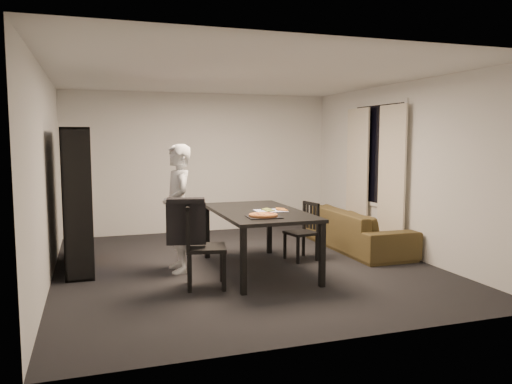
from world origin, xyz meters
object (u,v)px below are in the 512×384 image
object	(u,v)px
baking_tray	(264,217)
pepperoni_pizza	(263,215)
bookshelf	(79,199)
chair_right	(305,227)
person	(178,208)
dining_table	(258,216)
chair_left	(198,240)
sofa	(358,229)

from	to	relation	value
baking_tray	pepperoni_pizza	size ratio (longest dim) A/B	1.14
bookshelf	chair_right	distance (m)	3.19
chair_right	baking_tray	bearing A→B (deg)	-57.36
bookshelf	baking_tray	bearing A→B (deg)	-34.99
person	bookshelf	bearing A→B (deg)	-119.15
dining_table	chair_left	xyz separation A→B (m)	(-0.92, -0.48, -0.18)
bookshelf	person	distance (m)	1.39
chair_right	pepperoni_pizza	distance (m)	1.41
chair_right	baking_tray	world-z (taller)	chair_right
dining_table	baking_tray	distance (m)	0.58
sofa	pepperoni_pizza	bearing A→B (deg)	122.50
chair_left	bookshelf	bearing A→B (deg)	54.69
person	pepperoni_pizza	xyz separation A→B (m)	(0.89, -0.87, -0.00)
sofa	chair_right	bearing A→B (deg)	108.84
person	baking_tray	size ratio (longest dim) A/B	4.22
chair_left	dining_table	bearing A→B (deg)	-51.19
chair_left	chair_right	world-z (taller)	chair_left
chair_left	sofa	distance (m)	3.11
chair_left	sofa	bearing A→B (deg)	-55.32
person	baking_tray	bearing A→B (deg)	42.43
bookshelf	chair_left	size ratio (longest dim) A/B	1.91
pepperoni_pizza	sofa	xyz separation A→B (m)	(2.05, 1.31, -0.52)
chair_right	bookshelf	bearing A→B (deg)	-111.59
bookshelf	baking_tray	world-z (taller)	bookshelf
bookshelf	chair_right	xyz separation A→B (m)	(3.11, -0.54, -0.47)
dining_table	baking_tray	bearing A→B (deg)	-101.94
chair_right	baking_tray	size ratio (longest dim) A/B	2.09
dining_table	pepperoni_pizza	world-z (taller)	pepperoni_pizza
chair_left	baking_tray	bearing A→B (deg)	-84.86
bookshelf	sofa	distance (m)	4.23
chair_left	baking_tray	distance (m)	0.84
chair_right	pepperoni_pizza	bearing A→B (deg)	-57.90
bookshelf	chair_right	bearing A→B (deg)	-9.84
dining_table	chair_left	world-z (taller)	chair_left
chair_left	person	xyz separation A→B (m)	(-0.10, 0.80, 0.28)
baking_tray	sofa	bearing A→B (deg)	32.83
pepperoni_pizza	bookshelf	bearing A→B (deg)	145.20
dining_table	chair_right	size ratio (longest dim) A/B	2.33
sofa	baking_tray	bearing A→B (deg)	122.83
chair_right	baking_tray	distance (m)	1.41
bookshelf	chair_right	size ratio (longest dim) A/B	2.27
dining_table	person	bearing A→B (deg)	162.53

